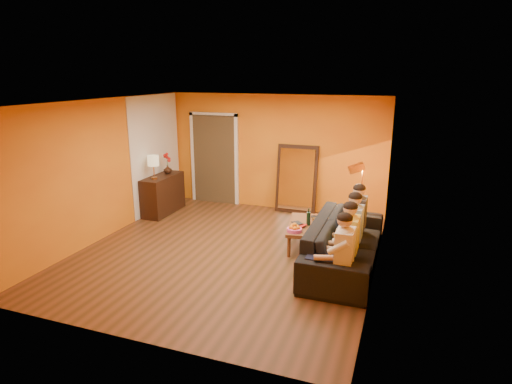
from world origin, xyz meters
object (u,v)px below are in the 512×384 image
(dog, at_px, (322,255))
(laptop, at_px, (320,218))
(coffee_table, at_px, (306,235))
(vase, at_px, (168,169))
(person_far_left, at_px, (344,255))
(sofa, at_px, (345,243))
(person_mid_right, at_px, (354,229))
(tumbler, at_px, (314,220))
(table_lamp, at_px, (154,167))
(person_mid_left, at_px, (350,241))
(sideboard, at_px, (163,194))
(wine_bottle, at_px, (308,217))
(floor_lamp, at_px, (361,204))
(person_far_right, at_px, (359,218))
(mirror_frame, at_px, (297,179))

(dog, distance_m, laptop, 1.53)
(coffee_table, xyz_separation_m, vase, (-3.46, 1.05, 0.74))
(person_far_left, bearing_deg, sofa, 97.41)
(person_mid_right, xyz_separation_m, vase, (-4.37, 1.53, 0.34))
(sofa, relative_size, coffee_table, 2.15)
(person_mid_right, xyz_separation_m, tumbler, (-0.79, 0.60, -0.15))
(table_lamp, relative_size, vase, 2.66)
(person_far_left, distance_m, laptop, 2.07)
(person_mid_left, bearing_deg, tumbler, 124.48)
(table_lamp, bearing_deg, laptop, -2.35)
(person_far_left, xyz_separation_m, person_mid_right, (0.00, 1.10, 0.00))
(person_mid_right, bearing_deg, person_far_left, -90.00)
(laptop, xyz_separation_m, vase, (-3.64, 0.70, 0.51))
(sofa, xyz_separation_m, tumbler, (-0.66, 0.70, 0.08))
(dog, relative_size, vase, 3.85)
(sideboard, distance_m, laptop, 3.67)
(dog, xyz_separation_m, wine_bottle, (-0.46, 1.09, 0.21))
(sofa, height_order, dog, sofa)
(coffee_table, xyz_separation_m, wine_bottle, (0.05, -0.05, 0.37))
(sideboard, xyz_separation_m, coffee_table, (3.46, -0.80, -0.21))
(wine_bottle, bearing_deg, vase, 162.62)
(coffee_table, relative_size, floor_lamp, 0.85)
(sofa, xyz_separation_m, wine_bottle, (-0.73, 0.53, 0.19))
(floor_lamp, distance_m, dog, 1.81)
(table_lamp, height_order, person_far_right, table_lamp)
(laptop, bearing_deg, coffee_table, -126.15)
(floor_lamp, relative_size, person_far_left, 1.18)
(person_far_right, bearing_deg, wine_bottle, -171.90)
(coffee_table, relative_size, person_far_left, 1.00)
(table_lamp, relative_size, person_mid_right, 0.42)
(sofa, height_order, person_mid_left, person_mid_left)
(person_mid_left, bearing_deg, sofa, 106.11)
(person_mid_left, bearing_deg, coffee_table, 131.47)
(floor_lamp, height_order, person_far_right, floor_lamp)
(laptop, relative_size, vase, 1.76)
(vase, bearing_deg, sofa, -20.99)
(person_mid_left, height_order, laptop, person_mid_left)
(wine_bottle, bearing_deg, tumbler, 67.62)
(coffee_table, relative_size, person_mid_left, 1.00)
(person_mid_right, relative_size, wine_bottle, 3.94)
(mirror_frame, xyz_separation_m, laptop, (0.85, -1.53, -0.33))
(sofa, xyz_separation_m, dog, (-0.27, -0.56, -0.01))
(person_mid_right, bearing_deg, coffee_table, 152.25)
(sofa, distance_m, floor_lamp, 1.23)
(mirror_frame, xyz_separation_m, person_far_right, (1.58, -1.81, -0.15))
(floor_lamp, xyz_separation_m, laptop, (-0.70, -0.25, -0.29))
(sideboard, distance_m, wine_bottle, 3.62)
(person_far_left, relative_size, vase, 6.37)
(dog, height_order, person_mid_left, person_mid_left)
(person_mid_right, bearing_deg, tumbler, 142.83)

